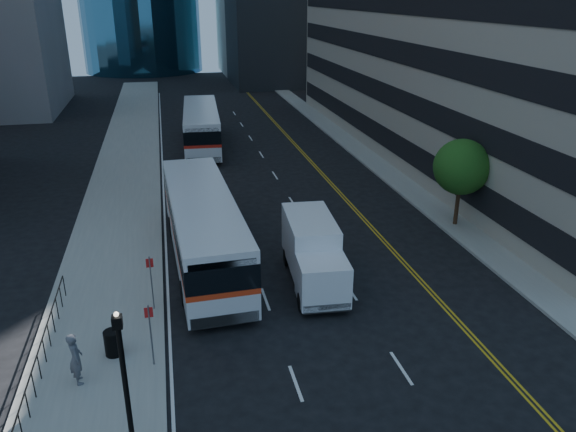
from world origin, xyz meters
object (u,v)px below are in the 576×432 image
object	(u,v)px
bus_rear	(201,126)
box_truck	(313,252)
bus_front	(203,226)
street_tree	(462,167)
lamp_post	(124,376)
trash_can	(113,343)
pedestrian	(76,358)

from	to	relation	value
bus_rear	box_truck	xyz separation A→B (m)	(3.19, -26.70, -0.30)
bus_front	bus_rear	bearing A→B (deg)	83.60
bus_front	box_truck	bearing A→B (deg)	-37.78
street_tree	bus_rear	size ratio (longest dim) A/B	0.38
street_tree	lamp_post	bearing A→B (deg)	-142.13
street_tree	bus_rear	bearing A→B (deg)	121.27
bus_front	bus_rear	world-z (taller)	bus_front
trash_can	pedestrian	size ratio (longest dim) A/B	0.51
lamp_post	trash_can	size ratio (longest dim) A/B	4.57
bus_front	box_truck	size ratio (longest dim) A/B	2.16
lamp_post	bus_front	distance (m)	12.91
street_tree	bus_rear	xyz separation A→B (m)	(-13.21, 21.75, -1.75)
trash_can	lamp_post	bearing A→B (deg)	-80.20
street_tree	pedestrian	size ratio (longest dim) A/B	2.61
pedestrian	trash_can	bearing A→B (deg)	-54.12
street_tree	bus_rear	distance (m)	25.51
street_tree	bus_front	xyz separation A→B (m)	(-14.85, -1.51, -1.70)
bus_rear	lamp_post	bearing A→B (deg)	-94.37
lamp_post	bus_front	xyz separation A→B (m)	(3.15, 12.49, -0.78)
trash_can	street_tree	bearing A→B (deg)	25.61
street_tree	trash_can	size ratio (longest dim) A/B	5.11
street_tree	pedestrian	bearing A→B (deg)	-152.35
lamp_post	bus_rear	xyz separation A→B (m)	(4.79, 35.75, -0.83)
lamp_post	pedestrian	xyz separation A→B (m)	(-1.96, 3.54, -1.60)
bus_front	pedestrian	world-z (taller)	bus_front
box_truck	pedestrian	distance (m)	11.38
box_truck	trash_can	bearing A→B (deg)	-151.05
pedestrian	bus_front	bearing A→B (deg)	-45.92
bus_front	bus_rear	distance (m)	23.32
street_tree	box_truck	xyz separation A→B (m)	(-10.02, -4.94, -2.05)
lamp_post	box_truck	size ratio (longest dim) A/B	0.71
lamp_post	street_tree	bearing A→B (deg)	37.87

